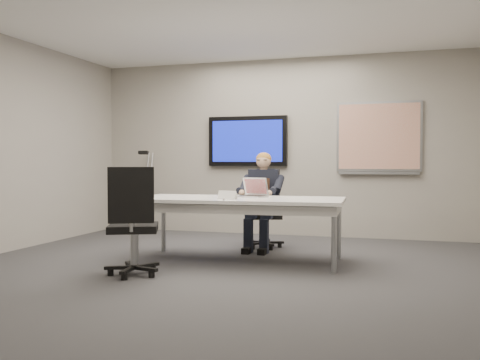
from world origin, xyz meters
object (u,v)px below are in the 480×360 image
(seated_person, at_px, (261,211))
(laptop, at_px, (254,192))
(office_chair_near, at_px, (133,242))
(office_chair_far, at_px, (264,225))
(conference_table, at_px, (240,205))

(seated_person, height_order, laptop, seated_person)
(office_chair_near, height_order, seated_person, seated_person)
(office_chair_far, bearing_deg, laptop, -104.22)
(conference_table, height_order, seated_person, seated_person)
(conference_table, relative_size, seated_person, 1.90)
(office_chair_far, height_order, laptop, office_chair_far)
(conference_table, bearing_deg, laptop, 59.25)
(office_chair_far, height_order, office_chair_near, office_chair_near)
(conference_table, xyz_separation_m, laptop, (0.11, 0.22, 0.14))
(laptop, bearing_deg, conference_table, -103.36)
(seated_person, bearing_deg, office_chair_near, -119.48)
(office_chair_far, distance_m, laptop, 0.98)
(conference_table, distance_m, office_chair_near, 1.41)
(office_chair_near, bearing_deg, conference_table, -148.80)
(office_chair_far, xyz_separation_m, seated_person, (0.02, -0.24, 0.21))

